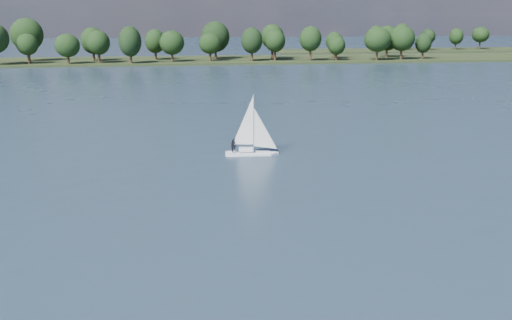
{
  "coord_description": "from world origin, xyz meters",
  "views": [
    {
      "loc": [
        0.13,
        -17.49,
        18.04
      ],
      "look_at": [
        8.77,
        42.5,
        2.5
      ],
      "focal_mm": 40.0,
      "sensor_mm": 36.0,
      "label": 1
    }
  ],
  "objects": [
    {
      "name": "sailboat",
      "position": [
        9.59,
        55.0,
        2.36
      ],
      "size": [
        6.51,
        2.17,
        8.44
      ],
      "rotation": [
        0.0,
        0.0,
        -0.06
      ],
      "color": "white",
      "rests_on": "ground"
    },
    {
      "name": "far_shore_back",
      "position": [
        160.0,
        260.0,
        0.0
      ],
      "size": [
        220.0,
        30.0,
        1.4
      ],
      "primitive_type": "cube",
      "color": "black",
      "rests_on": "ground"
    },
    {
      "name": "ground",
      "position": [
        0.0,
        100.0,
        0.0
      ],
      "size": [
        700.0,
        700.0,
        0.0
      ],
      "primitive_type": "plane",
      "color": "#233342",
      "rests_on": "ground"
    },
    {
      "name": "far_shore",
      "position": [
        0.0,
        212.0,
        0.0
      ],
      "size": [
        660.0,
        40.0,
        1.5
      ],
      "primitive_type": "cube",
      "color": "black",
      "rests_on": "ground"
    },
    {
      "name": "treeline",
      "position": [
        -5.48,
        207.85,
        8.16
      ],
      "size": [
        562.64,
        73.68,
        18.43
      ],
      "color": "black",
      "rests_on": "ground"
    }
  ]
}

